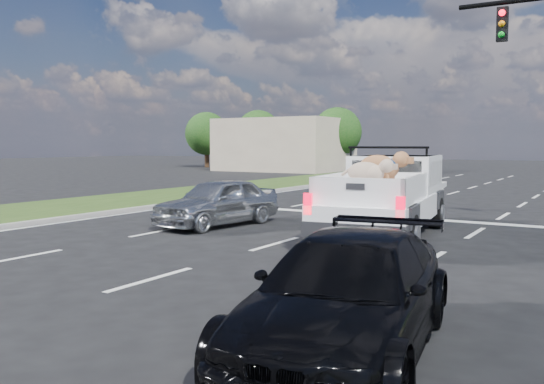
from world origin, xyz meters
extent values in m
plane|color=black|center=(0.00, 0.00, 0.00)|extent=(160.00, 160.00, 0.00)
cube|color=silver|center=(-5.25, 6.00, 0.01)|extent=(0.12, 60.00, 0.01)
cube|color=silver|center=(-1.75, 6.00, 0.01)|extent=(0.12, 60.00, 0.01)
cube|color=silver|center=(1.75, 6.00, 0.01)|extent=(0.12, 60.00, 0.01)
cube|color=silver|center=(-8.80, 6.00, 0.01)|extent=(0.15, 60.00, 0.01)
cube|color=silver|center=(0.00, 10.00, 0.01)|extent=(17.00, 0.45, 0.01)
cube|color=#243B12|center=(-11.50, 6.00, 0.05)|extent=(5.00, 60.00, 0.10)
cube|color=gray|center=(-9.05, 6.00, 0.07)|extent=(0.15, 60.00, 0.14)
cube|color=black|center=(1.80, 10.50, 5.60)|extent=(0.30, 0.18, 0.95)
sphere|color=red|center=(1.80, 10.39, 5.90)|extent=(0.18, 0.18, 0.18)
cube|color=beige|center=(-20.00, 36.00, 2.20)|extent=(10.00, 8.00, 4.40)
cylinder|color=#332114|center=(-30.00, 38.00, 1.08)|extent=(0.44, 0.44, 2.16)
sphere|color=#123B10|center=(-30.00, 38.00, 3.30)|extent=(4.20, 4.20, 4.20)
cylinder|color=#332114|center=(-24.00, 38.00, 1.08)|extent=(0.44, 0.44, 2.16)
sphere|color=#123B10|center=(-24.00, 38.00, 3.30)|extent=(4.20, 4.20, 4.20)
cylinder|color=#332114|center=(-16.00, 38.00, 1.08)|extent=(0.44, 0.44, 2.16)
sphere|color=#123B10|center=(-16.00, 38.00, 3.30)|extent=(4.20, 4.20, 4.20)
cylinder|color=black|center=(-0.67, 4.04, 0.41)|extent=(0.42, 0.86, 0.83)
cylinder|color=black|center=(1.21, 4.30, 0.41)|extent=(0.42, 0.86, 0.83)
cylinder|color=black|center=(-1.22, 8.04, 0.41)|extent=(0.42, 0.86, 0.83)
cylinder|color=black|center=(0.66, 8.30, 0.41)|extent=(0.42, 0.86, 0.83)
cube|color=white|center=(-0.01, 6.23, 0.72)|extent=(2.85, 6.01, 0.57)
cube|color=white|center=(-0.20, 7.58, 1.47)|extent=(2.33, 2.76, 0.94)
cube|color=black|center=(-0.03, 6.35, 1.51)|extent=(1.68, 0.26, 0.68)
cylinder|color=black|center=(-0.05, 6.50, 2.16)|extent=(1.95, 0.32, 0.05)
cube|color=black|center=(0.16, 4.96, 0.97)|extent=(2.31, 3.02, 0.07)
cube|color=white|center=(-0.76, 4.83, 1.29)|extent=(0.47, 2.77, 0.57)
cube|color=white|center=(1.08, 5.08, 1.29)|extent=(0.47, 2.77, 0.57)
cube|color=white|center=(0.35, 3.62, 1.29)|extent=(1.94, 0.35, 0.57)
cube|color=#F40525|center=(-0.54, 3.27, 1.04)|extent=(0.18, 0.09, 0.44)
cube|color=#F40525|center=(1.30, 3.52, 1.04)|extent=(0.18, 0.09, 0.44)
cube|color=black|center=(0.37, 3.47, 0.52)|extent=(2.12, 0.61, 0.33)
imported|color=#ABAEB2|center=(-4.64, 5.73, 0.66)|extent=(2.08, 4.06, 1.32)
imported|color=black|center=(2.40, -1.41, 0.63)|extent=(2.40, 4.57, 1.27)
camera|label=1|loc=(4.83, -6.96, 2.23)|focal=38.00mm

